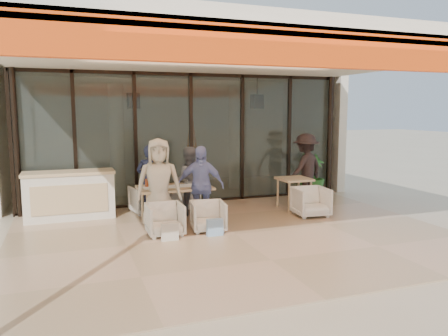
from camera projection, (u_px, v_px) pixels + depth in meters
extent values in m
plane|color=#C6B293|center=(235.00, 235.00, 8.11)|extent=(70.00, 70.00, 0.00)
cube|color=tan|center=(235.00, 235.00, 8.11)|extent=(8.00, 6.00, 0.01)
cube|color=silver|center=(236.00, 54.00, 7.67)|extent=(8.00, 6.00, 0.20)
cube|color=#F1460C|center=(331.00, 48.00, 4.97)|extent=(8.00, 0.12, 0.45)
cube|color=orange|center=(300.00, 45.00, 5.60)|extent=(8.00, 1.50, 0.06)
cylinder|color=black|center=(16.00, 144.00, 9.27)|extent=(0.12, 0.12, 3.20)
cylinder|color=black|center=(329.00, 136.00, 11.90)|extent=(0.12, 0.12, 3.20)
cube|color=#9EADA3|center=(191.00, 139.00, 10.69)|extent=(8.00, 0.03, 3.20)
cube|color=black|center=(192.00, 202.00, 10.90)|extent=(8.00, 0.10, 0.08)
cube|color=black|center=(190.00, 75.00, 10.49)|extent=(8.00, 0.10, 0.08)
cube|color=black|center=(11.00, 144.00, 9.34)|extent=(0.08, 0.10, 3.20)
cube|color=black|center=(75.00, 142.00, 9.78)|extent=(0.08, 0.10, 3.20)
cube|color=black|center=(135.00, 141.00, 10.24)|extent=(0.08, 0.10, 3.20)
cube|color=black|center=(191.00, 139.00, 10.69)|extent=(0.08, 0.10, 3.20)
cube|color=black|center=(242.00, 138.00, 11.15)|extent=(0.08, 0.10, 3.20)
cube|color=black|center=(289.00, 137.00, 11.61)|extent=(0.08, 0.10, 3.20)
cube|color=black|center=(331.00, 136.00, 12.05)|extent=(0.08, 0.10, 3.20)
cube|color=silver|center=(161.00, 129.00, 13.94)|extent=(9.00, 0.25, 3.40)
cube|color=silver|center=(1.00, 135.00, 10.82)|extent=(0.25, 3.50, 3.40)
cube|color=silver|center=(310.00, 129.00, 13.80)|extent=(0.25, 3.50, 3.40)
cube|color=silver|center=(173.00, 70.00, 12.08)|extent=(9.00, 3.50, 0.25)
cube|color=#DAB285|center=(175.00, 191.00, 12.53)|extent=(8.00, 3.50, 0.02)
cylinder|color=silver|center=(117.00, 141.00, 11.65)|extent=(0.40, 0.40, 3.00)
cylinder|color=silver|center=(235.00, 138.00, 12.81)|extent=(0.40, 0.40, 3.00)
cylinder|color=black|center=(133.00, 83.00, 11.22)|extent=(0.03, 0.03, 0.70)
cube|color=black|center=(133.00, 101.00, 11.28)|extent=(0.30, 0.30, 0.40)
sphere|color=#FFBF72|center=(133.00, 101.00, 11.28)|extent=(0.18, 0.18, 0.18)
cylinder|color=black|center=(257.00, 86.00, 12.40)|extent=(0.03, 0.03, 0.70)
cube|color=black|center=(257.00, 102.00, 12.46)|extent=(0.30, 0.30, 0.40)
sphere|color=#FFBF72|center=(257.00, 102.00, 12.46)|extent=(0.18, 0.18, 0.18)
cylinder|color=black|center=(192.00, 193.00, 11.93)|extent=(0.40, 0.40, 0.05)
cylinder|color=black|center=(192.00, 157.00, 11.80)|extent=(0.04, 0.04, 2.10)
cone|color=orange|center=(192.00, 133.00, 11.71)|extent=(0.32, 0.32, 1.10)
cube|color=silver|center=(70.00, 197.00, 9.22)|extent=(1.80, 0.60, 1.00)
cube|color=#DAB285|center=(69.00, 173.00, 9.15)|extent=(1.85, 0.65, 0.06)
cube|color=#DAB285|center=(70.00, 199.00, 8.93)|extent=(1.50, 0.02, 0.60)
cube|color=#DAB285|center=(175.00, 188.00, 9.04)|extent=(1.50, 0.90, 0.05)
cube|color=white|center=(175.00, 186.00, 9.03)|extent=(1.30, 0.35, 0.01)
cylinder|color=#DAB285|center=(148.00, 211.00, 8.58)|extent=(0.06, 0.06, 0.70)
cylinder|color=#DAB285|center=(208.00, 206.00, 9.00)|extent=(0.06, 0.06, 0.70)
cylinder|color=#DAB285|center=(143.00, 204.00, 9.17)|extent=(0.06, 0.06, 0.70)
cylinder|color=#DAB285|center=(199.00, 200.00, 9.59)|extent=(0.06, 0.06, 0.70)
cylinder|color=white|center=(154.00, 186.00, 8.73)|extent=(0.06, 0.06, 0.11)
cylinder|color=white|center=(161.00, 183.00, 9.13)|extent=(0.06, 0.06, 0.11)
cylinder|color=white|center=(178.00, 184.00, 8.95)|extent=(0.06, 0.06, 0.11)
cylinder|color=white|center=(186.00, 181.00, 9.29)|extent=(0.06, 0.06, 0.11)
cylinder|color=white|center=(201.00, 184.00, 9.01)|extent=(0.06, 0.06, 0.11)
cylinder|color=maroon|center=(147.00, 183.00, 8.97)|extent=(0.07, 0.07, 0.16)
cylinder|color=black|center=(167.00, 181.00, 9.25)|extent=(0.09, 0.09, 0.17)
cylinder|color=black|center=(167.00, 176.00, 9.24)|extent=(0.10, 0.10, 0.01)
cylinder|color=white|center=(156.00, 190.00, 8.60)|extent=(0.22, 0.22, 0.01)
cylinder|color=white|center=(200.00, 187.00, 8.90)|extent=(0.22, 0.22, 0.01)
cylinder|color=white|center=(150.00, 185.00, 9.18)|extent=(0.22, 0.22, 0.01)
cylinder|color=white|center=(191.00, 182.00, 9.48)|extent=(0.22, 0.22, 0.01)
imported|color=white|center=(147.00, 198.00, 9.83)|extent=(0.77, 0.74, 0.69)
imported|color=white|center=(183.00, 195.00, 10.11)|extent=(0.69, 0.64, 0.70)
imported|color=white|center=(165.00, 218.00, 8.06)|extent=(0.66, 0.62, 0.67)
imported|color=white|center=(208.00, 215.00, 8.35)|extent=(0.70, 0.67, 0.65)
imported|color=#171E33|center=(150.00, 182.00, 9.30)|extent=(0.68, 0.57, 1.60)
imported|color=slate|center=(188.00, 181.00, 9.59)|extent=(0.84, 0.71, 1.52)
imported|color=beige|center=(159.00, 184.00, 8.45)|extent=(0.94, 0.68, 1.78)
imported|color=#7886C8|center=(200.00, 186.00, 8.75)|extent=(1.02, 0.72, 1.61)
cube|color=silver|center=(170.00, 232.00, 7.71)|extent=(0.30, 0.10, 0.34)
cube|color=#99BFD8|center=(215.00, 228.00, 7.99)|extent=(0.30, 0.10, 0.34)
cube|color=#DAB285|center=(294.00, 179.00, 10.16)|extent=(0.70, 0.70, 0.05)
cylinder|color=#DAB285|center=(289.00, 198.00, 9.85)|extent=(0.05, 0.05, 0.70)
cylinder|color=#DAB285|center=(311.00, 196.00, 10.04)|extent=(0.05, 0.05, 0.70)
cylinder|color=#DAB285|center=(278.00, 193.00, 10.37)|extent=(0.05, 0.05, 0.70)
cylinder|color=#DAB285|center=(299.00, 192.00, 10.56)|extent=(0.05, 0.05, 0.70)
imported|color=white|center=(311.00, 200.00, 9.51)|extent=(0.76, 0.72, 0.72)
imported|color=black|center=(305.00, 168.00, 10.92)|extent=(1.29, 1.04, 1.74)
imported|color=#1E5919|center=(312.00, 175.00, 11.72)|extent=(0.85, 0.85, 1.19)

